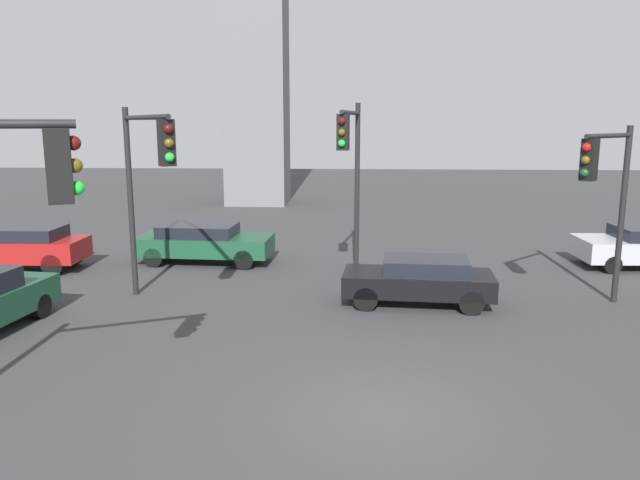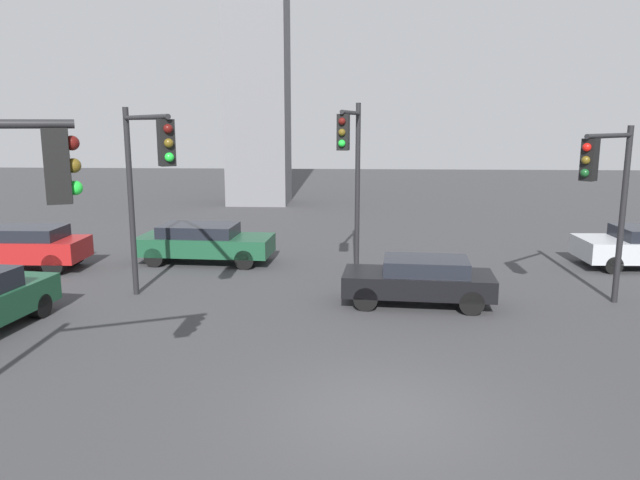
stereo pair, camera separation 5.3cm
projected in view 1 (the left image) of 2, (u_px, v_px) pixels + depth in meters
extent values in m
plane|color=#38383A|center=(384.00, 414.00, 10.27)|extent=(109.50, 109.50, 0.00)
cylinder|color=black|center=(131.00, 203.00, 16.92)|extent=(0.16, 0.16, 5.29)
cylinder|color=black|center=(144.00, 117.00, 14.58)|extent=(2.43, 3.80, 0.12)
cube|color=black|center=(167.00, 143.00, 13.00)|extent=(0.44, 0.44, 1.00)
sphere|color=#4C0F0C|center=(168.00, 129.00, 12.77)|extent=(0.20, 0.20, 0.20)
sphere|color=#594714|center=(169.00, 143.00, 12.83)|extent=(0.20, 0.20, 0.20)
sphere|color=green|center=(170.00, 157.00, 12.89)|extent=(0.20, 0.20, 0.20)
cube|color=black|center=(59.00, 166.00, 8.02)|extent=(0.42, 0.42, 1.00)
sphere|color=#4C0F0C|center=(73.00, 143.00, 8.03)|extent=(0.20, 0.20, 0.20)
sphere|color=#594714|center=(75.00, 166.00, 8.09)|extent=(0.20, 0.20, 0.20)
sphere|color=green|center=(77.00, 188.00, 8.15)|extent=(0.20, 0.20, 0.20)
cylinder|color=black|center=(357.00, 189.00, 19.64)|extent=(0.16, 0.16, 5.49)
cylinder|color=black|center=(350.00, 113.00, 17.81)|extent=(0.58, 2.82, 0.12)
cube|color=black|center=(343.00, 132.00, 16.80)|extent=(0.37, 0.37, 1.00)
sphere|color=#4C0F0C|center=(342.00, 121.00, 16.55)|extent=(0.20, 0.20, 0.20)
sphere|color=#594714|center=(342.00, 132.00, 16.61)|extent=(0.20, 0.20, 0.20)
sphere|color=green|center=(342.00, 143.00, 16.66)|extent=(0.20, 0.20, 0.20)
cylinder|color=black|center=(622.00, 216.00, 16.24)|extent=(0.16, 0.16, 4.80)
cylinder|color=black|center=(609.00, 136.00, 14.97)|extent=(1.88, 1.94, 0.12)
cube|color=black|center=(589.00, 160.00, 14.37)|extent=(0.45, 0.45, 1.00)
sphere|color=red|center=(587.00, 147.00, 14.18)|extent=(0.20, 0.20, 0.20)
sphere|color=#594714|center=(586.00, 160.00, 14.24)|extent=(0.20, 0.20, 0.20)
sphere|color=#14471E|center=(584.00, 173.00, 14.30)|extent=(0.20, 0.20, 0.20)
cylinder|color=black|center=(611.00, 264.00, 19.84)|extent=(0.60, 0.38, 0.59)
cylinder|color=black|center=(590.00, 253.00, 21.49)|extent=(0.60, 0.38, 0.59)
cube|color=#19472D|center=(205.00, 245.00, 21.22)|extent=(4.74, 2.13, 0.63)
cube|color=black|center=(198.00, 231.00, 21.15)|extent=(2.69, 1.79, 0.44)
cylinder|color=black|center=(254.00, 250.00, 21.85)|extent=(0.68, 0.37, 0.67)
cylinder|color=black|center=(244.00, 259.00, 20.36)|extent=(0.68, 0.37, 0.67)
cylinder|color=black|center=(170.00, 248.00, 22.20)|extent=(0.68, 0.37, 0.67)
cylinder|color=black|center=(154.00, 257.00, 20.71)|extent=(0.68, 0.37, 0.67)
cube|color=black|center=(418.00, 283.00, 16.34)|extent=(4.12, 1.96, 0.57)
cube|color=black|center=(426.00, 266.00, 16.23)|extent=(2.35, 1.63, 0.45)
cylinder|color=black|center=(366.00, 298.00, 15.91)|extent=(0.66, 0.35, 0.64)
cylinder|color=black|center=(368.00, 285.00, 17.23)|extent=(0.66, 0.35, 0.64)
cylinder|color=black|center=(471.00, 302.00, 15.56)|extent=(0.66, 0.35, 0.64)
cylinder|color=black|center=(466.00, 288.00, 16.88)|extent=(0.66, 0.35, 0.64)
cube|color=maroon|center=(21.00, 249.00, 20.22)|extent=(4.16, 1.85, 0.70)
cube|color=black|center=(26.00, 234.00, 20.12)|extent=(2.34, 1.60, 0.44)
cylinder|color=black|center=(53.00, 265.00, 19.53)|extent=(0.71, 0.33, 0.70)
cylinder|color=black|center=(73.00, 255.00, 20.96)|extent=(0.71, 0.33, 0.70)
cylinder|color=black|center=(38.00, 306.00, 15.30)|extent=(0.43, 0.65, 0.61)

